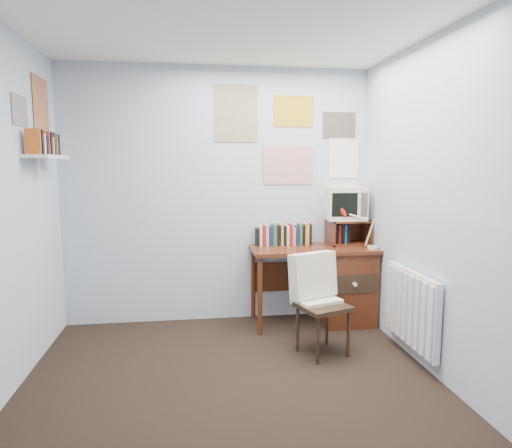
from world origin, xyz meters
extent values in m
plane|color=black|center=(0.00, 0.00, 0.00)|extent=(3.50, 3.50, 0.00)
cube|color=#AEBAC7|center=(0.00, 1.75, 1.25)|extent=(3.00, 0.02, 2.50)
cube|color=#AEBAC7|center=(1.50, 0.00, 1.25)|extent=(0.02, 3.50, 2.50)
cube|color=white|center=(0.00, 0.00, 2.50)|extent=(3.00, 3.50, 0.02)
cube|color=#4E2312|center=(0.90, 1.48, 0.74)|extent=(1.20, 0.55, 0.03)
cube|color=#4E2312|center=(1.23, 1.48, 0.36)|extent=(0.50, 0.50, 0.72)
cylinder|color=#4E2312|center=(0.34, 1.24, 0.36)|extent=(0.04, 0.04, 0.72)
cylinder|color=#4E2312|center=(0.34, 1.71, 0.36)|extent=(0.04, 0.04, 0.72)
cube|color=#4E2312|center=(0.65, 1.73, 0.42)|extent=(0.64, 0.02, 0.30)
cube|color=black|center=(0.79, 0.74, 0.40)|extent=(0.52, 0.51, 0.81)
cube|color=red|center=(1.44, 1.32, 0.94)|extent=(0.27, 0.24, 0.37)
cube|color=#4E2312|center=(1.29, 1.59, 0.89)|extent=(0.40, 0.30, 0.25)
cube|color=beige|center=(1.26, 1.61, 1.19)|extent=(0.41, 0.38, 0.36)
cube|color=#4E2312|center=(0.66, 1.66, 0.87)|extent=(0.60, 0.14, 0.22)
cube|color=white|center=(1.46, 0.55, 0.42)|extent=(0.09, 0.80, 0.60)
cube|color=white|center=(-1.40, 1.10, 1.62)|extent=(0.20, 0.62, 0.24)
cube|color=white|center=(0.70, 1.74, 1.85)|extent=(1.20, 0.01, 0.90)
cube|color=white|center=(-1.49, 1.10, 2.00)|extent=(0.01, 0.70, 0.60)
camera|label=1|loc=(-0.27, -2.76, 1.56)|focal=32.00mm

